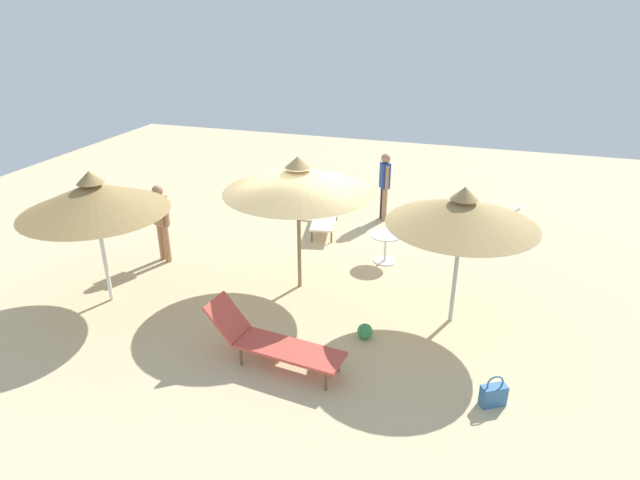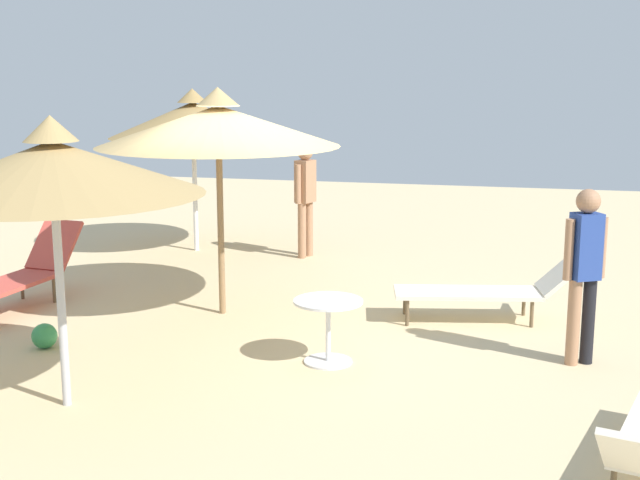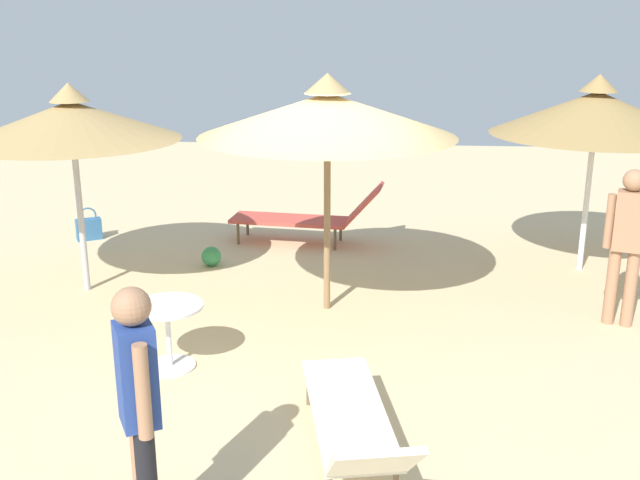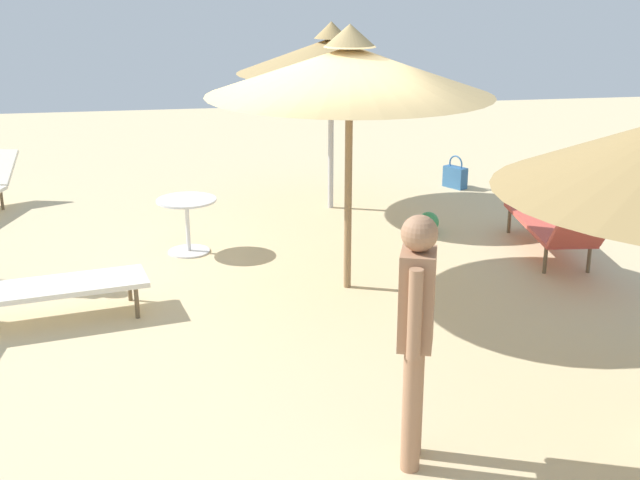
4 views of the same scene
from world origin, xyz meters
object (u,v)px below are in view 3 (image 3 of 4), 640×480
at_px(lounge_chair_back, 354,422).
at_px(parasol_umbrella_far_left, 596,113).
at_px(person_standing_near_left, 627,237).
at_px(person_standing_front, 139,402).
at_px(handbag, 89,228).
at_px(beach_ball, 211,256).
at_px(parasol_umbrella_near_right, 71,121).
at_px(lounge_chair_far_right, 311,216).
at_px(parasol_umbrella_edge, 327,115).
at_px(side_table_round, 168,324).

bearing_deg(lounge_chair_back, parasol_umbrella_far_left, -120.97).
distance_m(person_standing_near_left, person_standing_front, 5.67).
distance_m(handbag, beach_ball, 2.38).
height_order(parasol_umbrella_near_right, parasol_umbrella_far_left, parasol_umbrella_far_left).
distance_m(lounge_chair_back, beach_ball, 5.04).
height_order(lounge_chair_back, lounge_chair_far_right, lounge_chair_far_right).
relative_size(parasol_umbrella_edge, side_table_round, 4.06).
relative_size(parasol_umbrella_edge, parasol_umbrella_far_left, 1.08).
bearing_deg(handbag, lounge_chair_back, 126.85).
xyz_separation_m(person_standing_near_left, person_standing_front, (4.13, 3.88, 0.01)).
relative_size(parasol_umbrella_near_right, handbag, 5.05).
height_order(person_standing_near_left, handbag, person_standing_near_left).
height_order(parasol_umbrella_edge, side_table_round, parasol_umbrella_edge).
distance_m(parasol_umbrella_edge, parasol_umbrella_near_right, 3.06).
bearing_deg(handbag, parasol_umbrella_edge, 147.14).
bearing_deg(handbag, person_standing_front, 114.08).
bearing_deg(lounge_chair_back, parasol_umbrella_edge, -82.46).
height_order(parasol_umbrella_far_left, beach_ball, parasol_umbrella_far_left).
bearing_deg(lounge_chair_back, parasol_umbrella_near_right, -45.85).
distance_m(parasol_umbrella_edge, lounge_chair_back, 3.71).
bearing_deg(person_standing_front, parasol_umbrella_near_right, -64.28).
bearing_deg(parasol_umbrella_near_right, person_standing_near_left, 174.63).
relative_size(parasol_umbrella_far_left, lounge_chair_back, 1.17).
height_order(parasol_umbrella_far_left, person_standing_near_left, parasol_umbrella_far_left).
height_order(lounge_chair_far_right, person_standing_front, person_standing_front).
bearing_deg(lounge_chair_back, person_standing_near_left, -133.62).
bearing_deg(parasol_umbrella_far_left, beach_ball, 2.57).
bearing_deg(beach_ball, lounge_chair_back, 114.67).
bearing_deg(side_table_round, parasol_umbrella_edge, -131.05).
height_order(person_standing_near_left, side_table_round, person_standing_near_left).
height_order(parasol_umbrella_near_right, lounge_chair_back, parasol_umbrella_near_right).
xyz_separation_m(lounge_chair_far_right, person_standing_near_left, (-3.67, 2.74, 0.58)).
bearing_deg(lounge_chair_back, person_standing_front, 35.15).
height_order(parasol_umbrella_edge, person_standing_near_left, parasol_umbrella_edge).
bearing_deg(parasol_umbrella_far_left, person_standing_front, 53.82).
distance_m(parasol_umbrella_near_right, lounge_chair_far_right, 3.78).
bearing_deg(parasol_umbrella_near_right, beach_ball, -142.99).
bearing_deg(lounge_chair_far_right, parasol_umbrella_far_left, 166.32).
relative_size(lounge_chair_far_right, handbag, 4.57).
distance_m(parasol_umbrella_edge, beach_ball, 3.05).
height_order(parasol_umbrella_edge, parasol_umbrella_far_left, parasol_umbrella_edge).
bearing_deg(handbag, beach_ball, 153.37).
height_order(lounge_chair_far_right, person_standing_near_left, person_standing_near_left).
distance_m(parasol_umbrella_edge, side_table_round, 2.82).
height_order(person_standing_near_left, beach_ball, person_standing_near_left).
height_order(lounge_chair_back, handbag, lounge_chair_back).
bearing_deg(person_standing_near_left, side_table_round, 16.87).
bearing_deg(lounge_chair_far_right, lounge_chair_back, 98.37).
bearing_deg(side_table_round, handbag, -59.74).
relative_size(parasol_umbrella_edge, handbag, 5.64).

